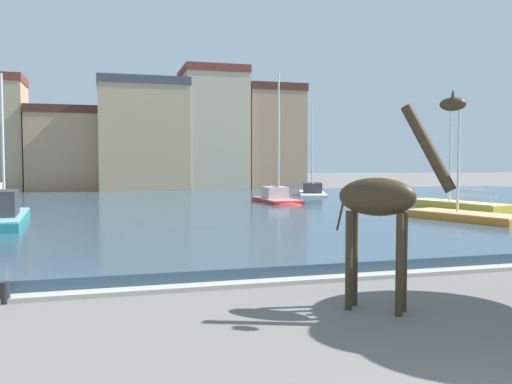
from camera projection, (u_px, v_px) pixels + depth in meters
harbor_water at (176, 210)px, 34.02m from camera, size 80.98×41.06×0.42m
quay_edge_coping at (276, 282)px, 14.06m from camera, size 80.98×0.50×0.12m
giraffe_statue at (383, 201)px, 11.40m from camera, size 2.21×2.09×4.66m
sailboat_teal at (5, 218)px, 24.81m from camera, size 2.36×8.80×7.29m
sailboat_orange at (454, 219)px, 26.54m from camera, size 3.99×7.03×6.30m
sailboat_red at (278, 201)px, 37.30m from camera, size 2.20×6.04×9.33m
sailboat_yellow at (447, 207)px, 33.11m from camera, size 3.28×7.85×7.38m
sailboat_white at (312, 193)px, 47.39m from camera, size 5.12×9.61×8.47m
mooring_bollard at (5, 293)px, 12.14m from camera, size 0.24×0.24×0.50m
townhouse_end_terrace at (66, 151)px, 55.37m from camera, size 7.55×6.51×8.88m
townhouse_tall_gabled at (143, 137)px, 55.69m from camera, size 9.07×7.33×11.73m
townhouse_wide_warehouse at (213, 131)px, 57.87m from camera, size 6.67×7.57×13.25m
townhouse_corner_house at (272, 139)px, 59.40m from camera, size 6.26×6.12×11.68m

